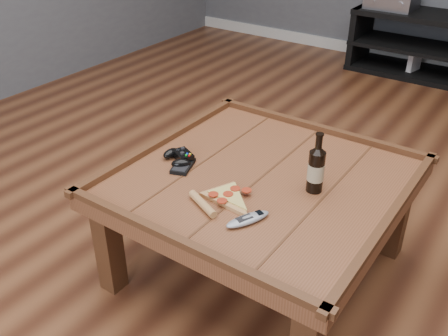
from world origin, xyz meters
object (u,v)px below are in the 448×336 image
Objects in this scene: coffee_table at (261,190)px; remote_control at (248,219)px; av_receiver at (392,0)px; game_controller at (179,157)px; pizza_slice at (224,198)px; game_console at (414,64)px; beer_bottle at (316,168)px; smartphone at (183,166)px; media_console at (442,49)px.

remote_control is at bearing -68.14° from coffee_table.
coffee_table is 2.79m from av_receiver.
av_receiver reaches higher than coffee_table.
pizza_slice is at bearing 3.47° from game_controller.
game_console is at bearing 111.85° from game_controller.
remote_control is (0.14, -0.06, 0.00)m from pizza_slice.
beer_bottle is at bearing 37.37° from game_controller.
game_controller is at bearing -167.55° from beer_bottle.
coffee_table is at bearing 2.45° from smartphone.
smartphone is at bearing -163.58° from beer_bottle.
pizza_slice reaches higher than remote_control.
media_console is 2.74m from beer_bottle.
game_controller reaches higher than coffee_table.
media_console is at bearing 90.00° from coffee_table.
game_controller is 0.71× the size of game_console.
game_controller is 0.47m from remote_control.
media_console is at bearing 64.91° from smartphone.
remote_control reaches higher than game_console.
pizza_slice is at bearing -38.76° from smartphone.
game_controller is at bearing -165.00° from coffee_table.
smartphone is (-0.29, -2.87, 0.21)m from media_console.
smartphone is (0.04, -0.03, -0.01)m from game_controller.
av_receiver is 0.54m from game_console.
smartphone is at bearing -158.20° from coffee_table.
game_console is (0.27, -0.03, -0.47)m from av_receiver.
smartphone is at bearing -175.21° from pizza_slice.
av_receiver reaches higher than media_console.
coffee_table is 6.12× the size of remote_control.
smartphone is 0.82× the size of remote_control.
coffee_table is 0.35m from game_controller.
game_controller reaches higher than pizza_slice.
beer_bottle is at bearing -76.24° from av_receiver.
av_receiver reaches higher than smartphone.
beer_bottle is 2.75m from game_console.
game_console is at bearing 68.44° from smartphone.
game_controller is (-0.33, -2.84, 0.22)m from media_console.
coffee_table is 0.74× the size of media_console.
coffee_table is at bearing 136.60° from remote_control.
beer_bottle is 1.66× the size of smartphone.
coffee_table reaches higher than remote_control.
game_controller is at bearing -79.90° from game_console.
av_receiver is 1.76× the size of game_console.
coffee_table is 2.77× the size of av_receiver.
game_console is (-0.18, 2.72, -0.29)m from coffee_table.
coffee_table is 4.88× the size of game_console.
media_console is 2.87m from game_controller.
pizza_slice is 1.89× the size of remote_control.
beer_bottle is 0.34m from pizza_slice.
beer_bottle is 2.79m from av_receiver.
game_console is (0.11, 2.83, -0.36)m from smartphone.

